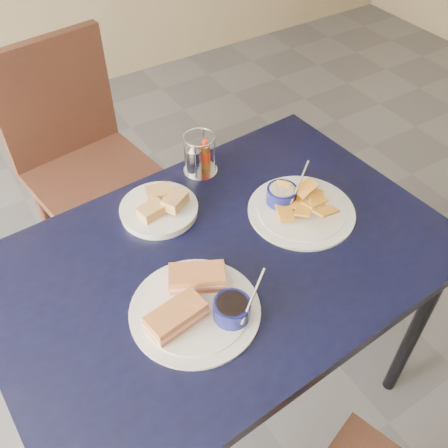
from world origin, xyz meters
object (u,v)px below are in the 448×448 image
plantain_plate (296,206)px  sandwich_plate (198,304)px  chair_far (81,148)px  bread_basket (160,208)px  condiment_caddy (198,157)px  dining_table (223,271)px

plantain_plate → sandwich_plate: bearing=-160.0°
chair_far → bread_basket: chair_far is taller
sandwich_plate → plantain_plate: same height
bread_basket → condiment_caddy: condiment_caddy is taller
chair_far → dining_table: bearing=-84.5°
sandwich_plate → plantain_plate: bearing=20.0°
plantain_plate → condiment_caddy: 0.35m
bread_basket → condiment_caddy: bearing=28.7°
chair_far → condiment_caddy: size_ratio=7.22×
chair_far → condiment_caddy: bearing=-69.6°
chair_far → sandwich_plate: chair_far is taller
sandwich_plate → bread_basket: size_ratio=1.45×
plantain_plate → bread_basket: (-0.34, 0.20, 0.00)m
dining_table → chair_far: bearing=95.5°
sandwich_plate → bread_basket: 0.37m
dining_table → plantain_plate: 0.29m
bread_basket → condiment_caddy: size_ratio=1.65×
sandwich_plate → chair_far: bearing=87.0°
condiment_caddy → bread_basket: bearing=-151.3°
bread_basket → sandwich_plate: bearing=-102.5°
sandwich_plate → plantain_plate: 0.45m
chair_far → bread_basket: size_ratio=4.37×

